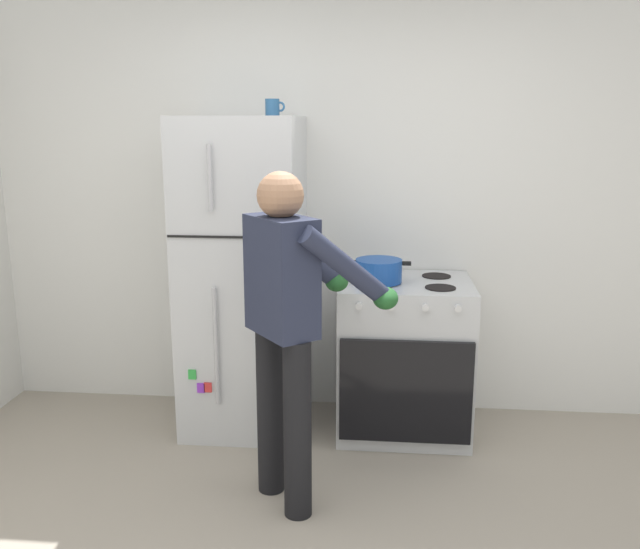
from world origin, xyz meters
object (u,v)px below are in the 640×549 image
Objects in this scene: stove_range at (404,357)px; red_pot at (379,271)px; refrigerator at (243,277)px; coffee_mug at (273,108)px; person_cook at (290,311)px.

red_pot is at bearing -166.08° from stove_range.
refrigerator is 0.99m from coffee_mug.
refrigerator reaches higher than red_pot.
stove_range is 1.12m from person_cook.
red_pot is (0.79, -0.05, 0.06)m from refrigerator.
stove_range is 8.20× the size of coffee_mug.
coffee_mug is at bearing 170.70° from red_pot.
refrigerator is 0.92m from person_cook.
red_pot is at bearing -9.30° from coffee_mug.
red_pot is (-0.16, -0.04, 0.53)m from stove_range.
person_cook reaches higher than red_pot.
stove_range is at bearing 13.92° from red_pot.
refrigerator reaches higher than stove_range.
refrigerator reaches higher than person_cook.
coffee_mug is (0.18, 0.05, 0.97)m from refrigerator.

